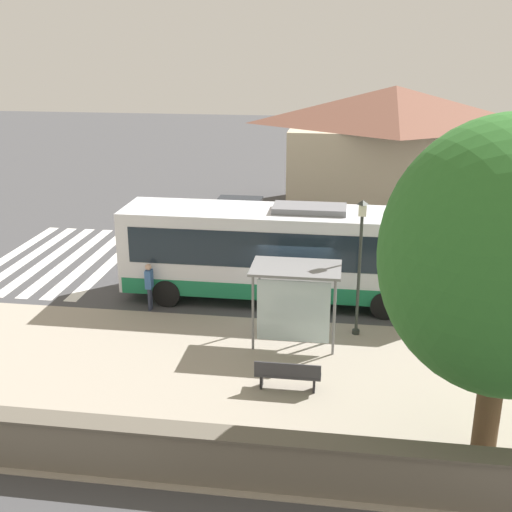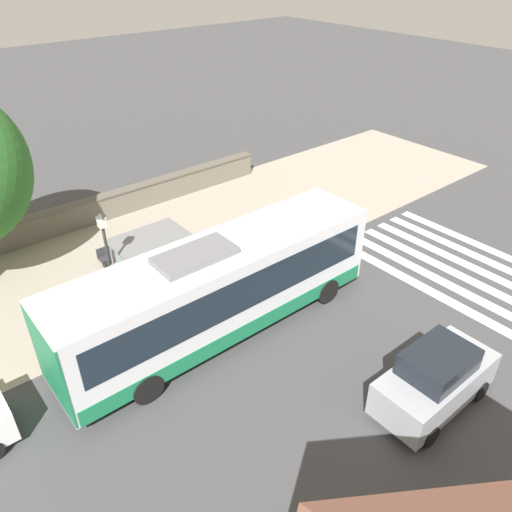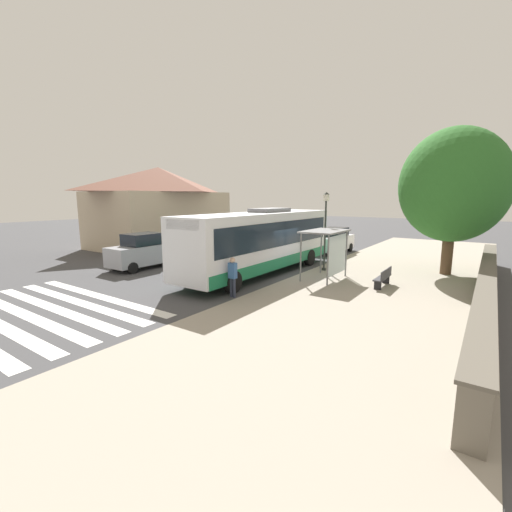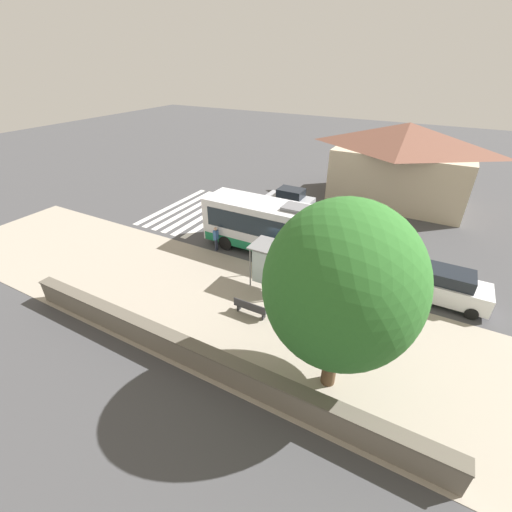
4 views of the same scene
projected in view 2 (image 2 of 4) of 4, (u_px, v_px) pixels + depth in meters
The scene contains 10 objects.
ground_plane at pixel (182, 309), 18.77m from camera, with size 120.00×120.00×0.00m, color #424244.
sidewalk_plaza at pixel (127, 259), 21.69m from camera, with size 9.00×44.00×0.02m.
crosswalk_stripes at pixel (458, 267), 21.17m from camera, with size 9.00×5.25×0.01m.
stone_wall at pixel (86, 213), 24.00m from camera, with size 0.60×20.00×1.26m.
bus at pixel (219, 287), 16.79m from camera, with size 2.72×11.63×3.59m.
bus_shelter at pixel (148, 246), 18.63m from camera, with size 1.74×2.75×2.53m.
pedestrian at pixel (287, 245), 20.76m from camera, with size 0.34×0.23×1.71m.
bench at pixel (118, 252), 21.30m from camera, with size 0.40×1.81×0.88m.
street_lamp_near at pixel (109, 262), 16.66m from camera, with size 0.28×0.28×4.49m.
parked_car_far_lane at pixel (435, 379), 14.45m from camera, with size 1.87×3.95×2.08m.
Camera 2 is at (13.16, -7.22, 11.78)m, focal length 35.00 mm.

